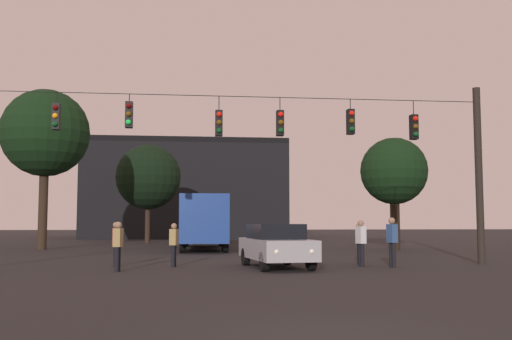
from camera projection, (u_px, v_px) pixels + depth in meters
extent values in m
plane|color=black|center=(225.00, 251.00, 32.47)|extent=(168.00, 168.00, 0.00)
cylinder|color=black|center=(479.00, 175.00, 23.02)|extent=(0.28, 0.28, 6.80)
cylinder|color=black|center=(244.00, 97.00, 22.24)|extent=(18.23, 0.02, 0.02)
cylinder|color=black|center=(57.00, 98.00, 21.46)|extent=(0.03, 0.03, 0.40)
cube|color=black|center=(56.00, 117.00, 21.40)|extent=(0.26, 0.32, 0.95)
sphere|color=#510A0A|center=(55.00, 107.00, 21.25)|extent=(0.20, 0.20, 0.20)
sphere|color=orange|center=(55.00, 116.00, 21.22)|extent=(0.20, 0.20, 0.20)
sphere|color=#0C4219|center=(55.00, 124.00, 21.20)|extent=(0.20, 0.20, 0.20)
cylinder|color=black|center=(129.00, 98.00, 21.75)|extent=(0.03, 0.03, 0.28)
cube|color=black|center=(129.00, 115.00, 21.70)|extent=(0.26, 0.32, 0.95)
sphere|color=#510A0A|center=(129.00, 106.00, 21.55)|extent=(0.20, 0.20, 0.20)
sphere|color=#5B3D0C|center=(129.00, 114.00, 21.52)|extent=(0.20, 0.20, 0.20)
sphere|color=#1EE04C|center=(128.00, 122.00, 21.50)|extent=(0.20, 0.20, 0.20)
cylinder|color=black|center=(219.00, 103.00, 22.11)|extent=(0.03, 0.03, 0.53)
cube|color=black|center=(219.00, 123.00, 22.05)|extent=(0.26, 0.32, 0.95)
sphere|color=red|center=(219.00, 114.00, 21.89)|extent=(0.20, 0.20, 0.20)
sphere|color=#5B3D0C|center=(219.00, 122.00, 21.87)|extent=(0.20, 0.20, 0.20)
sphere|color=#0C4219|center=(219.00, 131.00, 21.84)|extent=(0.20, 0.20, 0.20)
cylinder|color=black|center=(280.00, 104.00, 22.37)|extent=(0.03, 0.03, 0.49)
cube|color=black|center=(280.00, 123.00, 22.31)|extent=(0.26, 0.32, 0.95)
sphere|color=red|center=(281.00, 114.00, 22.15)|extent=(0.20, 0.20, 0.20)
sphere|color=#5B3D0C|center=(281.00, 122.00, 22.13)|extent=(0.20, 0.20, 0.20)
sphere|color=#0C4219|center=(281.00, 130.00, 22.10)|extent=(0.20, 0.20, 0.20)
cylinder|color=black|center=(350.00, 104.00, 22.67)|extent=(0.03, 0.03, 0.39)
cube|color=black|center=(350.00, 122.00, 22.62)|extent=(0.26, 0.32, 0.95)
sphere|color=red|center=(352.00, 113.00, 22.46)|extent=(0.20, 0.20, 0.20)
sphere|color=#5B3D0C|center=(352.00, 121.00, 22.44)|extent=(0.20, 0.20, 0.20)
sphere|color=#0C4219|center=(352.00, 129.00, 22.41)|extent=(0.20, 0.20, 0.20)
cylinder|color=black|center=(413.00, 108.00, 22.95)|extent=(0.03, 0.03, 0.55)
cube|color=black|center=(414.00, 127.00, 22.88)|extent=(0.26, 0.32, 0.95)
sphere|color=red|center=(415.00, 119.00, 22.73)|extent=(0.20, 0.20, 0.20)
sphere|color=#5B3D0C|center=(416.00, 126.00, 22.70)|extent=(0.20, 0.20, 0.20)
sphere|color=#0C4219|center=(416.00, 134.00, 22.68)|extent=(0.20, 0.20, 0.20)
cube|color=navy|center=(204.00, 219.00, 34.97)|extent=(2.76, 11.06, 2.50)
cube|color=black|center=(204.00, 209.00, 35.02)|extent=(2.78, 10.40, 0.70)
cylinder|color=black|center=(187.00, 239.00, 38.69)|extent=(0.30, 1.01, 1.00)
cylinder|color=black|center=(221.00, 238.00, 38.89)|extent=(0.30, 1.01, 1.00)
cylinder|color=black|center=(184.00, 242.00, 32.58)|extent=(0.30, 1.01, 1.00)
cylinder|color=black|center=(224.00, 242.00, 32.78)|extent=(0.30, 1.01, 1.00)
cylinder|color=black|center=(182.00, 243.00, 30.61)|extent=(0.30, 1.01, 1.00)
cylinder|color=black|center=(226.00, 243.00, 30.81)|extent=(0.30, 1.01, 1.00)
cube|color=beige|center=(204.00, 210.00, 38.29)|extent=(2.58, 0.86, 0.56)
cube|color=beige|center=(204.00, 207.00, 32.29)|extent=(2.58, 0.86, 0.56)
cube|color=#99999E|center=(276.00, 249.00, 20.78)|extent=(2.29, 4.48, 0.68)
cube|color=black|center=(275.00, 231.00, 20.98)|extent=(1.84, 2.49, 0.52)
cylinder|color=black|center=(311.00, 261.00, 19.56)|extent=(0.29, 0.66, 0.64)
cylinder|color=black|center=(264.00, 262.00, 19.20)|extent=(0.29, 0.66, 0.64)
cylinder|color=black|center=(287.00, 256.00, 22.31)|extent=(0.29, 0.66, 0.64)
cylinder|color=black|center=(246.00, 257.00, 21.95)|extent=(0.29, 0.66, 0.64)
sphere|color=white|center=(311.00, 252.00, 18.88)|extent=(0.18, 0.18, 0.18)
sphere|color=white|center=(276.00, 252.00, 18.61)|extent=(0.18, 0.18, 0.18)
cube|color=black|center=(217.00, 234.00, 45.13)|extent=(2.09, 4.41, 0.68)
cube|color=black|center=(217.00, 226.00, 45.03)|extent=(1.74, 2.43, 0.52)
cylinder|color=black|center=(207.00, 238.00, 46.48)|extent=(0.26, 0.65, 0.64)
cylinder|color=black|center=(227.00, 238.00, 46.54)|extent=(0.26, 0.65, 0.64)
cylinder|color=black|center=(205.00, 239.00, 43.65)|extent=(0.26, 0.65, 0.64)
cylinder|color=black|center=(227.00, 239.00, 43.72)|extent=(0.26, 0.65, 0.64)
sphere|color=white|center=(210.00, 233.00, 47.19)|extent=(0.18, 0.18, 0.18)
sphere|color=white|center=(225.00, 233.00, 47.24)|extent=(0.18, 0.18, 0.18)
cylinder|color=black|center=(360.00, 254.00, 22.64)|extent=(0.14, 0.14, 0.76)
cylinder|color=black|center=(359.00, 254.00, 22.80)|extent=(0.14, 0.14, 0.76)
cube|color=maroon|center=(359.00, 236.00, 22.77)|extent=(0.30, 0.40, 0.57)
sphere|color=#8C6B51|center=(359.00, 226.00, 22.81)|extent=(0.21, 0.21, 0.21)
cylinder|color=black|center=(115.00, 255.00, 21.46)|extent=(0.14, 0.14, 0.79)
cylinder|color=black|center=(115.00, 256.00, 21.31)|extent=(0.14, 0.14, 0.79)
cube|color=maroon|center=(116.00, 236.00, 21.44)|extent=(0.29, 0.39, 0.59)
sphere|color=#8C6B51|center=(116.00, 225.00, 21.48)|extent=(0.21, 0.21, 0.21)
cylinder|color=black|center=(117.00, 259.00, 19.12)|extent=(0.14, 0.14, 0.79)
cylinder|color=black|center=(118.00, 259.00, 19.28)|extent=(0.14, 0.14, 0.79)
cube|color=#997F4C|center=(118.00, 238.00, 19.26)|extent=(0.31, 0.40, 0.59)
sphere|color=#8C6B51|center=(118.00, 225.00, 19.30)|extent=(0.21, 0.21, 0.21)
cylinder|color=black|center=(360.00, 255.00, 21.43)|extent=(0.14, 0.14, 0.82)
cylinder|color=black|center=(362.00, 255.00, 21.28)|extent=(0.14, 0.14, 0.82)
cube|color=silver|center=(361.00, 235.00, 21.42)|extent=(0.33, 0.41, 0.61)
sphere|color=#8C6B51|center=(361.00, 223.00, 21.45)|extent=(0.22, 0.22, 0.22)
cylinder|color=black|center=(174.00, 256.00, 21.34)|extent=(0.14, 0.14, 0.77)
cylinder|color=black|center=(173.00, 256.00, 21.18)|extent=(0.14, 0.14, 0.77)
cube|color=#997F4C|center=(174.00, 237.00, 21.32)|extent=(0.33, 0.41, 0.57)
sphere|color=#8C6B51|center=(174.00, 226.00, 21.35)|extent=(0.21, 0.21, 0.21)
cylinder|color=black|center=(394.00, 255.00, 20.90)|extent=(0.14, 0.14, 0.86)
cylinder|color=black|center=(391.00, 255.00, 21.05)|extent=(0.14, 0.14, 0.86)
cube|color=#2D4C7F|center=(392.00, 233.00, 21.04)|extent=(0.33, 0.41, 0.65)
sphere|color=#8C6B51|center=(392.00, 221.00, 21.08)|extent=(0.23, 0.23, 0.23)
cube|color=black|center=(186.00, 193.00, 60.49)|extent=(19.09, 12.87, 8.86)
cube|color=black|center=(186.00, 148.00, 60.89)|extent=(19.09, 12.87, 0.50)
cylinder|color=#2D2116|center=(43.00, 206.00, 34.58)|extent=(0.51, 0.51, 4.98)
sphere|color=black|center=(45.00, 133.00, 34.94)|extent=(5.11, 5.11, 5.11)
cylinder|color=black|center=(395.00, 222.00, 34.05)|extent=(0.54, 0.54, 3.16)
sphere|color=black|center=(394.00, 171.00, 34.30)|extent=(3.83, 3.83, 3.83)
cylinder|color=#2D2116|center=(148.00, 221.00, 44.16)|extent=(0.37, 0.37, 3.22)
sphere|color=black|center=(148.00, 177.00, 44.44)|extent=(4.81, 4.81, 4.81)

